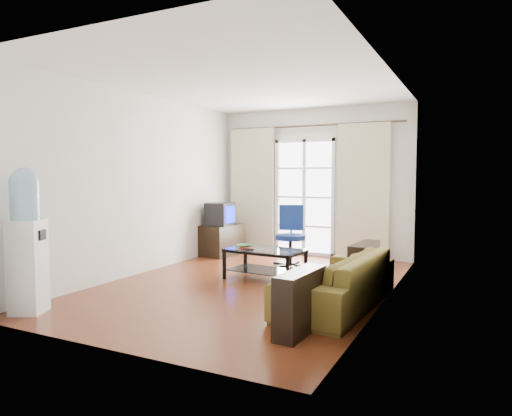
{
  "coord_description": "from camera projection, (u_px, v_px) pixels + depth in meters",
  "views": [
    {
      "loc": [
        2.78,
        -5.42,
        1.47
      ],
      "look_at": [
        -0.07,
        0.35,
        1.02
      ],
      "focal_mm": 32.0,
      "sensor_mm": 36.0,
      "label": 1
    }
  ],
  "objects": [
    {
      "name": "coffee_table",
      "position": [
        265.0,
        260.0,
        6.45
      ],
      "size": [
        1.13,
        0.71,
        0.44
      ],
      "rotation": [
        0.0,
        0.0,
        -0.09
      ],
      "color": "silver",
      "rests_on": "floor"
    },
    {
      "name": "water_cooler",
      "position": [
        27.0,
        238.0,
        4.83
      ],
      "size": [
        0.42,
        0.42,
        1.56
      ],
      "rotation": [
        0.0,
        0.0,
        0.44
      ],
      "color": "white",
      "rests_on": "floor"
    },
    {
      "name": "book",
      "position": [
        240.0,
        247.0,
        6.53
      ],
      "size": [
        0.29,
        0.3,
        0.02
      ],
      "primitive_type": "imported",
      "rotation": [
        0.0,
        0.0,
        0.36
      ],
      "color": "maroon",
      "rests_on": "coffee_table"
    },
    {
      "name": "tv_stand",
      "position": [
        221.0,
        240.0,
        8.45
      ],
      "size": [
        0.6,
        0.83,
        0.56
      ],
      "primitive_type": "cube",
      "rotation": [
        0.0,
        0.0,
        -0.12
      ],
      "color": "black",
      "rests_on": "floor"
    },
    {
      "name": "french_door",
      "position": [
        304.0,
        197.0,
        8.45
      ],
      "size": [
        1.16,
        0.06,
        2.15
      ],
      "color": "white",
      "rests_on": "wall_back"
    },
    {
      "name": "sofa",
      "position": [
        338.0,
        280.0,
        5.15
      ],
      "size": [
        2.12,
        1.04,
        0.59
      ],
      "primitive_type": "imported",
      "rotation": [
        0.0,
        0.0,
        -1.63
      ],
      "color": "brown",
      "rests_on": "floor"
    },
    {
      "name": "task_chair",
      "position": [
        290.0,
        249.0,
        7.32
      ],
      "size": [
        0.86,
        0.86,
        1.0
      ],
      "rotation": [
        0.0,
        0.0,
        0.32
      ],
      "color": "black",
      "rests_on": "floor"
    },
    {
      "name": "wall_right",
      "position": [
        387.0,
        186.0,
        5.29
      ],
      "size": [
        0.02,
        5.2,
        2.7
      ],
      "primitive_type": "cube",
      "color": "silver",
      "rests_on": "floor"
    },
    {
      "name": "curtain_left",
      "position": [
        252.0,
        190.0,
        8.84
      ],
      "size": [
        0.9,
        0.07,
        2.35
      ],
      "primitive_type": "cube",
      "color": "beige",
      "rests_on": "curtain_rod"
    },
    {
      "name": "ceiling",
      "position": [
        249.0,
        82.0,
        5.99
      ],
      "size": [
        5.2,
        5.2,
        0.0
      ],
      "primitive_type": "plane",
      "rotation": [
        3.14,
        0.0,
        0.0
      ],
      "color": "white",
      "rests_on": "wall_back"
    },
    {
      "name": "radiator",
      "position": [
        354.0,
        241.0,
        8.04
      ],
      "size": [
        0.64,
        0.12,
        0.64
      ],
      "primitive_type": "cube",
      "color": "gray",
      "rests_on": "floor"
    },
    {
      "name": "crt_tv",
      "position": [
        219.0,
        214.0,
        8.35
      ],
      "size": [
        0.47,
        0.46,
        0.41
      ],
      "rotation": [
        0.0,
        0.0,
        0.02
      ],
      "color": "black",
      "rests_on": "tv_stand"
    },
    {
      "name": "floor",
      "position": [
        249.0,
        284.0,
        6.18
      ],
      "size": [
        5.2,
        5.2,
        0.0
      ],
      "primitive_type": "plane",
      "color": "brown",
      "rests_on": "ground"
    },
    {
      "name": "wall_back",
      "position": [
        313.0,
        182.0,
        8.41
      ],
      "size": [
        3.6,
        0.02,
        2.7
      ],
      "primitive_type": "cube",
      "color": "silver",
      "rests_on": "floor"
    },
    {
      "name": "wall_left",
      "position": [
        143.0,
        184.0,
        6.88
      ],
      "size": [
        0.02,
        5.2,
        2.7
      ],
      "primitive_type": "cube",
      "color": "silver",
      "rests_on": "floor"
    },
    {
      "name": "bowl",
      "position": [
        244.0,
        246.0,
        6.55
      ],
      "size": [
        0.36,
        0.36,
        0.05
      ],
      "primitive_type": "imported",
      "rotation": [
        0.0,
        0.0,
        -0.43
      ],
      "color": "#2D7C48",
      "rests_on": "coffee_table"
    },
    {
      "name": "remote",
      "position": [
        248.0,
        249.0,
        6.35
      ],
      "size": [
        0.15,
        0.11,
        0.02
      ],
      "primitive_type": "cube",
      "rotation": [
        0.0,
        0.0,
        0.48
      ],
      "color": "black",
      "rests_on": "coffee_table"
    },
    {
      "name": "wall_front",
      "position": [
        105.0,
        190.0,
        3.76
      ],
      "size": [
        3.6,
        0.02,
        2.7
      ],
      "primitive_type": "cube",
      "color": "silver",
      "rests_on": "floor"
    },
    {
      "name": "curtain_rod",
      "position": [
        312.0,
        126.0,
        8.25
      ],
      "size": [
        3.3,
        0.04,
        0.04
      ],
      "primitive_type": "cylinder",
      "rotation": [
        0.0,
        1.57,
        0.0
      ],
      "color": "#4C3F2D",
      "rests_on": "wall_back"
    },
    {
      "name": "curtain_right",
      "position": [
        363.0,
        191.0,
        7.89
      ],
      "size": [
        0.9,
        0.07,
        2.35
      ],
      "primitive_type": "cube",
      "color": "beige",
      "rests_on": "curtain_rod"
    }
  ]
}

